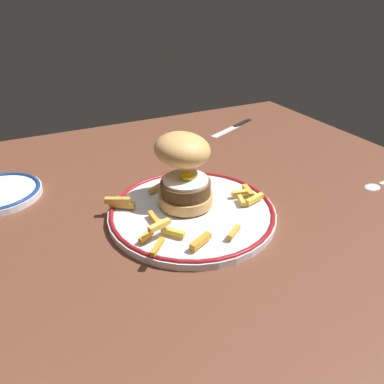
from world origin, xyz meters
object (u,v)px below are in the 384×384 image
object	(u,v)px
dinner_plate	(192,211)
knife	(236,126)
burger	(184,168)
spoon	(377,184)

from	to	relation	value
dinner_plate	knife	bearing A→B (deg)	48.60
burger	spoon	bearing A→B (deg)	-14.61
dinner_plate	spoon	world-z (taller)	dinner_plate
burger	spoon	size ratio (longest dim) A/B	0.99
knife	spoon	xyz separation A→B (cm)	(6.48, -41.39, 0.10)
burger	spoon	distance (cm)	38.99
dinner_plate	spoon	bearing A→B (deg)	-9.98
burger	spoon	world-z (taller)	burger
knife	spoon	size ratio (longest dim) A/B	1.27
dinner_plate	knife	xyz separation A→B (cm)	(30.72, 34.84, -0.58)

